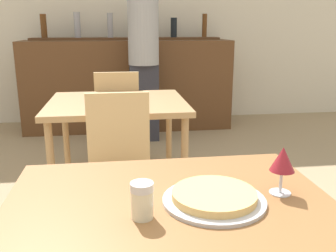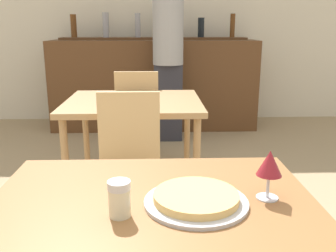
{
  "view_description": "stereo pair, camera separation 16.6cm",
  "coord_description": "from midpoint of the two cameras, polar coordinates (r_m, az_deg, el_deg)",
  "views": [
    {
      "loc": [
        -0.15,
        -1.04,
        1.3
      ],
      "look_at": [
        0.07,
        0.55,
        0.87
      ],
      "focal_mm": 40.0,
      "sensor_mm": 36.0,
      "label": 1
    },
    {
      "loc": [
        0.01,
        -1.05,
        1.3
      ],
      "look_at": [
        0.07,
        0.55,
        0.87
      ],
      "focal_mm": 40.0,
      "sensor_mm": 36.0,
      "label": 2
    }
  ],
  "objects": [
    {
      "name": "bar_back_shelf",
      "position": [
        4.95,
        -1.5,
        13.85
      ],
      "size": [
        2.39,
        0.24,
        0.34
      ],
      "color": "brown",
      "rests_on": "bar_counter"
    },
    {
      "name": "person_standing",
      "position": [
        4.24,
        1.15,
        11.07
      ],
      "size": [
        0.34,
        0.34,
        1.84
      ],
      "color": "#2D2D38",
      "rests_on": "ground_plane"
    },
    {
      "name": "chair_far_side_front",
      "position": [
        2.26,
        -3.92,
        -4.88
      ],
      "size": [
        0.4,
        0.4,
        0.92
      ],
      "color": "tan",
      "rests_on": "ground_plane"
    },
    {
      "name": "chair_far_side_back",
      "position": [
        3.43,
        -3.29,
        2.08
      ],
      "size": [
        0.4,
        0.4,
        0.92
      ],
      "rotation": [
        0.0,
        0.0,
        3.14
      ],
      "color": "tan",
      "rests_on": "ground_plane"
    },
    {
      "name": "cheese_shaker",
      "position": [
        1.08,
        -3.01,
        -11.06
      ],
      "size": [
        0.07,
        0.07,
        0.11
      ],
      "color": "beige",
      "rests_on": "dining_table_near"
    },
    {
      "name": "wine_glass",
      "position": [
        1.23,
        19.01,
        -5.65
      ],
      "size": [
        0.08,
        0.08,
        0.16
      ],
      "color": "silver",
      "rests_on": "dining_table_near"
    },
    {
      "name": "dining_table_far",
      "position": [
        2.8,
        -3.59,
        2.22
      ],
      "size": [
        1.0,
        0.88,
        0.77
      ],
      "color": "#A87F51",
      "rests_on": "ground_plane"
    },
    {
      "name": "pizza_tray",
      "position": [
        1.18,
        8.41,
        -11.05
      ],
      "size": [
        0.32,
        0.32,
        0.04
      ],
      "color": "#B7B7BC",
      "rests_on": "dining_table_near"
    },
    {
      "name": "dining_table_near",
      "position": [
        1.22,
        1.72,
        -15.61
      ],
      "size": [
        1.03,
        0.81,
        0.77
      ],
      "color": "brown",
      "rests_on": "ground_plane"
    },
    {
      "name": "wall_back",
      "position": [
        5.31,
        -1.28,
        16.11
      ],
      "size": [
        8.0,
        0.05,
        2.8
      ],
      "color": "silver",
      "rests_on": "ground_plane"
    },
    {
      "name": "bar_counter",
      "position": [
        4.86,
        -1.14,
        6.31
      ],
      "size": [
        2.6,
        0.56,
        1.13
      ],
      "color": "brown",
      "rests_on": "ground_plane"
    }
  ]
}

